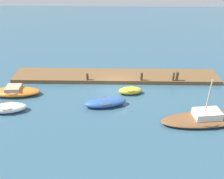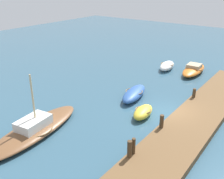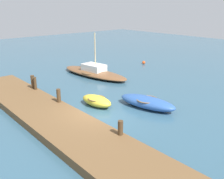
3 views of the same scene
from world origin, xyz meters
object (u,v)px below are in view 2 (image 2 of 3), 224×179
rowboat_blue (134,93)px  mooring_post_west (130,149)px  dinghy_yellow (143,112)px  rowboat_white (167,66)px  motorboat_orange (194,69)px  mooring_post_mid_west (133,146)px  mooring_post_mid_east (162,121)px  mooring_post_east (194,93)px  sailboat_brown (34,129)px

rowboat_blue → mooring_post_west: size_ratio=4.17×
rowboat_blue → dinghy_yellow: (-2.47, -2.32, -0.03)m
rowboat_white → dinghy_yellow: rowboat_white is taller
rowboat_white → dinghy_yellow: 11.83m
motorboat_orange → mooring_post_west: size_ratio=5.12×
mooring_post_mid_west → mooring_post_mid_east: (3.47, 0.00, -0.04)m
rowboat_blue → mooring_post_mid_west: size_ratio=4.40×
rowboat_white → mooring_post_mid_east: 13.80m
dinghy_yellow → mooring_post_mid_east: mooring_post_mid_east is taller
dinghy_yellow → mooring_post_east: (4.64, -2.13, 0.46)m
mooring_post_west → mooring_post_east: bearing=0.0°
motorboat_orange → rowboat_white: size_ratio=1.51×
mooring_post_mid_west → rowboat_white: bearing=19.1°
mooring_post_east → sailboat_brown: bearing=148.4°
rowboat_blue → mooring_post_east: (2.16, -4.45, 0.43)m
sailboat_brown → mooring_post_mid_west: bearing=-84.3°
motorboat_orange → mooring_post_east: bearing=-162.8°
motorboat_orange → mooring_post_west: (-16.96, -2.63, 0.54)m
dinghy_yellow → rowboat_white: bearing=9.1°
mooring_post_mid_east → mooring_post_east: size_ratio=1.20×
sailboat_brown → mooring_post_mid_east: (5.01, -6.74, 0.53)m
dinghy_yellow → mooring_post_mid_west: mooring_post_mid_west is taller
sailboat_brown → rowboat_blue: 9.07m
mooring_post_mid_east → sailboat_brown: bearing=126.6°
motorboat_orange → dinghy_yellow: size_ratio=2.03×
rowboat_white → mooring_post_mid_east: (-12.62, -5.56, 0.49)m
rowboat_blue → mooring_post_east: 4.97m
motorboat_orange → mooring_post_mid_west: mooring_post_mid_west is taller
sailboat_brown → mooring_post_east: 12.86m
rowboat_blue → dinghy_yellow: size_ratio=1.65×
rowboat_blue → mooring_post_west: mooring_post_west is taller
rowboat_blue → mooring_post_mid_west: bearing=-159.9°
dinghy_yellow → motorboat_orange: bearing=-5.3°
mooring_post_west → mooring_post_mid_west: (0.40, 0.00, -0.03)m
rowboat_blue → mooring_post_mid_east: mooring_post_mid_east is taller
rowboat_white → dinghy_yellow: bearing=-172.4°
mooring_post_mid_east → mooring_post_east: 5.94m
rowboat_white → mooring_post_mid_west: bearing=-170.2°
rowboat_blue → mooring_post_east: bearing=-75.5°
rowboat_blue → mooring_post_east: size_ratio=5.68×
dinghy_yellow → mooring_post_west: (-5.17, -2.13, 0.59)m
mooring_post_west → rowboat_white: bearing=18.6°
sailboat_brown → mooring_post_east: sailboat_brown is taller
mooring_post_mid_east → mooring_post_west: bearing=180.0°
mooring_post_mid_west → mooring_post_west: bearing=180.0°
motorboat_orange → mooring_post_mid_west: size_ratio=5.40×
mooring_post_mid_west → mooring_post_mid_east: size_ratio=1.08×
sailboat_brown → mooring_post_mid_west: sailboat_brown is taller
mooring_post_mid_west → motorboat_orange: bearing=9.0°
motorboat_orange → rowboat_white: (-0.47, 2.93, -0.01)m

